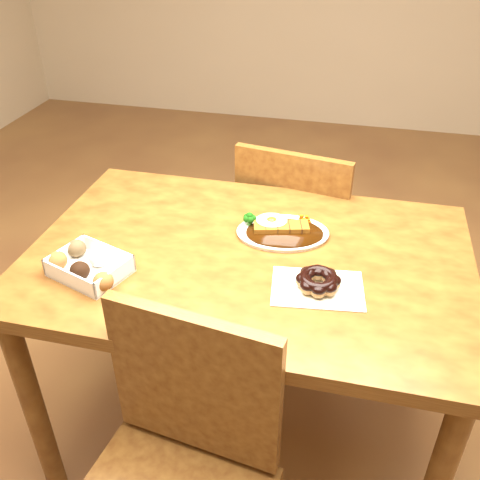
% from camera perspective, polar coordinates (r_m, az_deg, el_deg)
% --- Properties ---
extents(ground, '(6.00, 6.00, 0.00)m').
position_cam_1_polar(ground, '(1.99, 0.72, -19.45)').
color(ground, brown).
rests_on(ground, ground).
extents(table, '(1.20, 0.80, 0.75)m').
position_cam_1_polar(table, '(1.52, 0.89, -4.47)').
color(table, '#4E260F').
rests_on(table, ground).
extents(chair_far, '(0.49, 0.49, 0.87)m').
position_cam_1_polar(chair_far, '(2.04, 6.21, 0.42)').
color(chair_far, '#4E260F').
rests_on(chair_far, ground).
extents(katsu_curry_plate, '(0.29, 0.23, 0.05)m').
position_cam_1_polar(katsu_curry_plate, '(1.54, 4.41, 1.05)').
color(katsu_curry_plate, white).
rests_on(katsu_curry_plate, table).
extents(donut_box, '(0.22, 0.20, 0.05)m').
position_cam_1_polar(donut_box, '(1.43, -15.97, -2.56)').
color(donut_box, white).
rests_on(donut_box, table).
extents(pon_de_ring, '(0.25, 0.19, 0.04)m').
position_cam_1_polar(pon_de_ring, '(1.34, 8.34, -4.41)').
color(pon_de_ring, silver).
rests_on(pon_de_ring, table).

